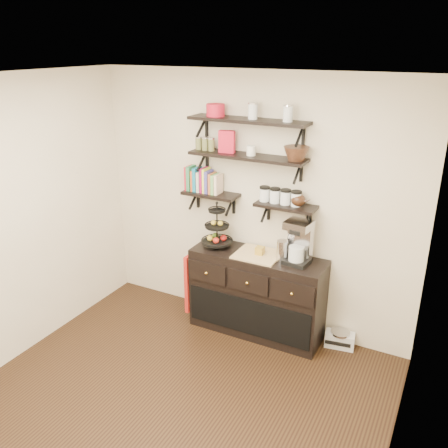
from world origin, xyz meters
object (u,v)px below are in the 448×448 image
fruit_stand (217,232)px  radio (340,339)px  coffee_maker (299,243)px  sideboard (257,294)px

fruit_stand → radio: (1.35, 0.13, -0.98)m
fruit_stand → coffee_maker: fruit_stand is taller
sideboard → fruit_stand: (-0.47, 0.00, 0.61)m
sideboard → radio: 0.96m
fruit_stand → radio: 1.67m
fruit_stand → radio: size_ratio=1.53×
radio → sideboard: bearing=179.4°
sideboard → radio: (0.88, 0.13, -0.37)m
fruit_stand → coffee_maker: (0.88, 0.03, 0.05)m
coffee_maker → radio: coffee_maker is taller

